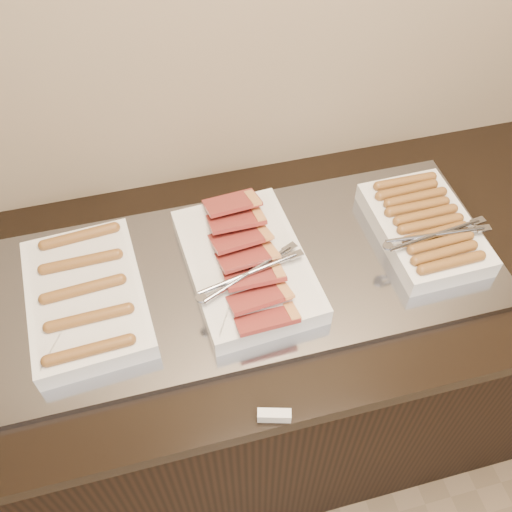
# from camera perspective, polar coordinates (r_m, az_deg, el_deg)

# --- Properties ---
(counter) EXTENTS (2.06, 0.76, 0.90)m
(counter) POSITION_cam_1_polar(r_m,az_deg,el_deg) (1.75, 0.21, -10.69)
(counter) COLOR black
(counter) RESTS_ON ground
(warming_tray) EXTENTS (1.20, 0.50, 0.02)m
(warming_tray) POSITION_cam_1_polar(r_m,az_deg,el_deg) (1.36, -0.86, -1.76)
(warming_tray) COLOR #92949F
(warming_tray) RESTS_ON counter
(dish_left) EXTENTS (0.28, 0.39, 0.07)m
(dish_left) POSITION_cam_1_polar(r_m,az_deg,el_deg) (1.33, -16.60, -3.89)
(dish_left) COLOR white
(dish_left) RESTS_ON warming_tray
(dish_center) EXTENTS (0.29, 0.42, 0.09)m
(dish_center) POSITION_cam_1_polar(r_m,az_deg,el_deg) (1.32, -0.94, -0.80)
(dish_center) COLOR white
(dish_center) RESTS_ON warming_tray
(dish_right) EXTENTS (0.26, 0.34, 0.08)m
(dish_right) POSITION_cam_1_polar(r_m,az_deg,el_deg) (1.45, 16.54, 2.78)
(dish_right) COLOR white
(dish_right) RESTS_ON warming_tray
(label_holder) EXTENTS (0.07, 0.04, 0.03)m
(label_holder) POSITION_cam_1_polar(r_m,az_deg,el_deg) (1.18, 1.83, -15.65)
(label_holder) COLOR white
(label_holder) RESTS_ON counter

